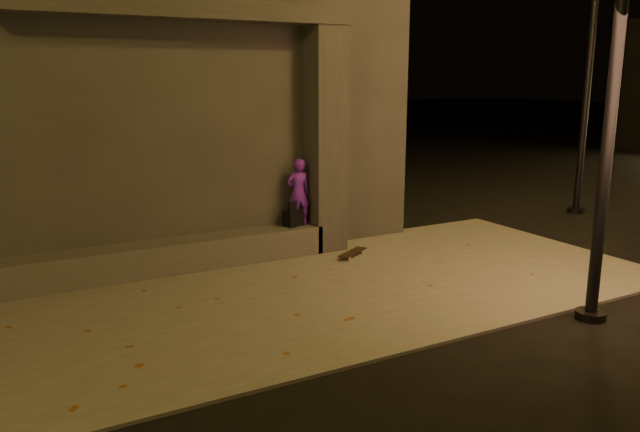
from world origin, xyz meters
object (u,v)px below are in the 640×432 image
backpack (293,217)px  skateboard (352,253)px  skateboarder (298,192)px  column (325,141)px

backpack → skateboard: backpack is taller
skateboarder → backpack: bearing=3.9°
skateboarder → backpack: (-0.10, 0.00, -0.40)m
column → skateboarder: column is taller
column → backpack: 1.35m
column → skateboard: bearing=-78.0°
skateboarder → skateboard: skateboarder is taller
skateboarder → backpack: 0.41m
column → skateboarder: 0.95m
column → backpack: bearing=180.0°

